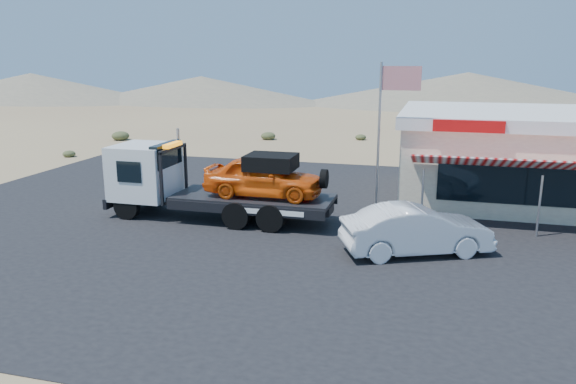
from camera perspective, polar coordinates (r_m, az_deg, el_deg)
name	(u,v)px	position (r m, az deg, el deg)	size (l,w,h in m)	color
ground	(225,241)	(19.64, -6.46, -4.94)	(120.00, 120.00, 0.00)	#8B6E4F
asphalt_lot	(301,221)	(21.78, 1.36, -2.95)	(32.00, 24.00, 0.02)	black
tow_truck	(214,179)	(21.93, -7.55, 1.27)	(8.73, 2.59, 2.92)	black
white_sedan	(416,230)	(18.49, 12.90, -3.79)	(1.66, 4.76, 1.57)	silver
jerky_store	(521,155)	(26.82, 22.59, 3.51)	(10.40, 9.97, 3.90)	beige
flagpole	(385,122)	(22.00, 9.86, 7.02)	(1.55, 0.10, 6.00)	#99999E
desert_scrub	(56,159)	(35.82, -22.54, 3.10)	(23.66, 35.51, 0.71)	#3D4223
distant_hills	(310,90)	(74.45, 2.21, 10.34)	(126.00, 48.00, 4.20)	#726B59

